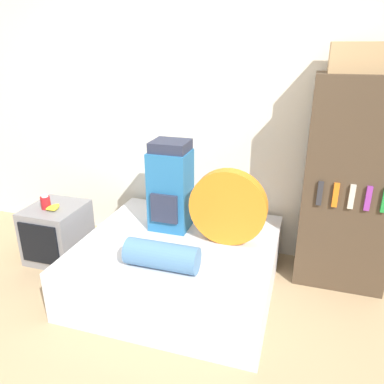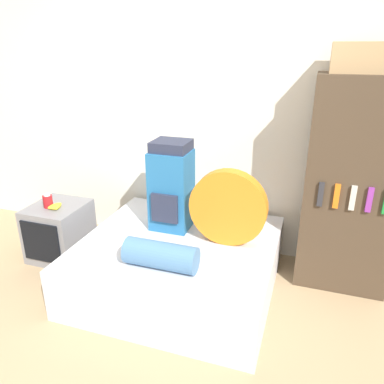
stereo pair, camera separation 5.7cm
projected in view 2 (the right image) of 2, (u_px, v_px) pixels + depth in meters
ground_plane at (112, 355)px, 2.51m from camera, size 16.00×16.00×0.00m
wall_back at (193, 117)px, 3.53m from camera, size 8.00×0.05×2.60m
bed at (179, 263)px, 3.16m from camera, size 1.56×1.49×0.43m
backpack at (172, 187)px, 3.20m from camera, size 0.33×0.33×0.77m
tent_bag at (228, 207)px, 2.96m from camera, size 0.62×0.11×0.62m
sleeping_roll at (161, 255)px, 2.69m from camera, size 0.54×0.20×0.20m
television at (60, 231)px, 3.60m from camera, size 0.49×0.54×0.53m
canister at (48, 201)px, 3.46m from camera, size 0.09×0.09×0.13m
banana_bunch at (56, 206)px, 3.46m from camera, size 0.12×0.15×0.04m
bookshelf at (351, 188)px, 2.99m from camera, size 0.72×0.43×1.75m
cardboard_box at (362, 57)px, 2.68m from camera, size 0.42×0.29×0.21m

